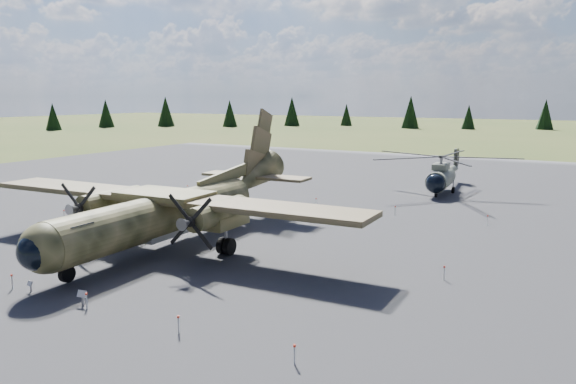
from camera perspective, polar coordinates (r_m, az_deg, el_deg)
The scene contains 8 objects.
ground at distance 41.37m, azimuth -7.26°, elevation -5.24°, with size 500.00×500.00×0.00m, color brown.
apron at distance 49.48m, azimuth -0.28°, elevation -2.68°, with size 120.00×120.00×0.04m, color slate.
transport_plane at distance 41.10m, azimuth -11.41°, elevation -1.30°, with size 30.62×27.82×10.10m.
helicopter_near at distance 63.71m, azimuth 15.34°, elevation 2.51°, with size 18.15×20.47×4.26m.
info_placard_left at distance 34.20m, azimuth -24.73°, elevation -8.55°, with size 0.42×0.22×0.63m.
info_placard_right at distance 31.05m, azimuth -20.18°, elevation -9.83°, with size 0.54×0.29×0.81m.
barrier_fence at distance 41.45m, azimuth -7.85°, elevation -4.50°, with size 33.12×29.62×0.85m.
treeline at distance 46.74m, azimuth -12.56°, elevation 2.38°, with size 338.90×338.52×10.98m.
Camera 1 is at (24.18, -31.85, 10.60)m, focal length 35.00 mm.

